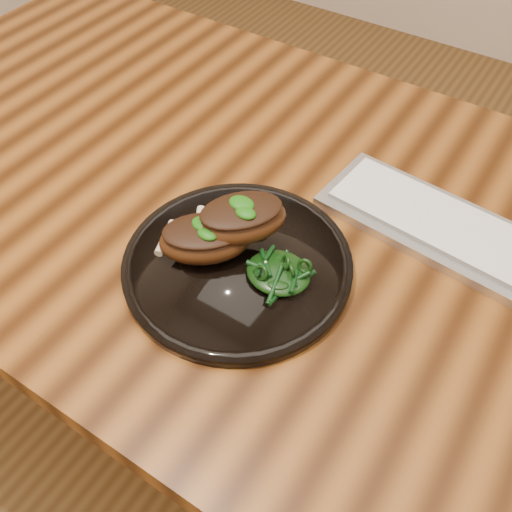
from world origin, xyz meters
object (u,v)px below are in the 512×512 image
at_px(plate, 238,264).
at_px(greens_heap, 279,270).
at_px(keyboard, 475,243).
at_px(desk, 281,246).
at_px(lamb_chop_front, 204,238).

xyz_separation_m(plate, greens_heap, (0.06, 0.01, 0.02)).
xyz_separation_m(greens_heap, keyboard, (0.19, 0.20, -0.02)).
height_order(plate, greens_heap, greens_heap).
height_order(desk, greens_heap, greens_heap).
distance_m(lamb_chop_front, greens_heap, 0.10).
bearing_deg(lamb_chop_front, plate, 14.12).
bearing_deg(lamb_chop_front, greens_heap, 9.04).
relative_size(desk, greens_heap, 19.30).
distance_m(plate, greens_heap, 0.06).
height_order(plate, lamb_chop_front, lamb_chop_front).
bearing_deg(greens_heap, desk, 118.49).
relative_size(lamb_chop_front, greens_heap, 1.65).
bearing_deg(lamb_chop_front, desk, 76.96).
xyz_separation_m(desk, greens_heap, (0.07, -0.13, 0.11)).
relative_size(greens_heap, keyboard, 0.19).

